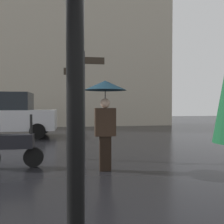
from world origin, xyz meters
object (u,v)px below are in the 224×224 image
object	(u,v)px
parked_car_left	(9,115)
street_signpost	(84,94)
pedestrian_with_umbrella	(105,101)
parked_scooter	(10,144)

from	to	relation	value
parked_car_left	street_signpost	size ratio (longest dim) A/B	1.40
pedestrian_with_umbrella	parked_scooter	bearing A→B (deg)	76.39
parked_scooter	parked_car_left	world-z (taller)	parked_car_left
parked_car_left	street_signpost	bearing A→B (deg)	122.95
parked_scooter	parked_car_left	size ratio (longest dim) A/B	0.35
parked_scooter	street_signpost	xyz separation A→B (m)	(1.74, 0.64, 1.20)
parked_scooter	street_signpost	distance (m)	2.21
pedestrian_with_umbrella	parked_scooter	size ratio (longest dim) A/B	1.40
parked_scooter	pedestrian_with_umbrella	bearing A→B (deg)	3.52
parked_scooter	street_signpost	world-z (taller)	street_signpost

